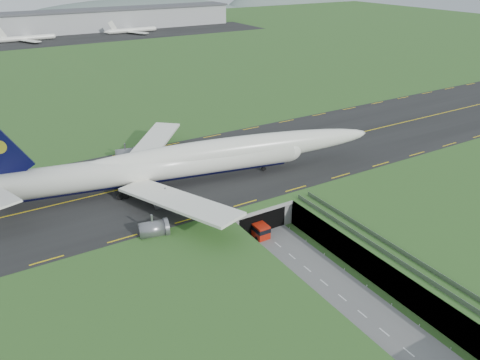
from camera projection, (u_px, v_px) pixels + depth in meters
ground at (283, 250)px, 97.87m from camera, size 900.00×900.00×0.00m
airfield_deck at (284, 238)px, 96.58m from camera, size 800.00×800.00×6.00m
trench_road at (306, 268)px, 92.03m from camera, size 12.00×75.00×0.20m
taxiway at (209, 169)px, 120.77m from camera, size 800.00×44.00×0.18m
tunnel_portal at (242, 204)px, 109.36m from camera, size 17.00×22.30×6.00m
guideway at (394, 259)px, 85.93m from camera, size 3.00×53.00×7.05m
jumbo_jet at (183, 162)px, 110.70m from camera, size 98.24×61.75×20.83m
shuttle_tram at (256, 227)px, 103.00m from camera, size 2.96×7.63×3.11m
cargo_terminal at (30, 24)px, 323.40m from camera, size 320.00×67.00×15.60m
distant_hills at (81, 24)px, 462.13m from camera, size 700.00×91.00×60.00m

